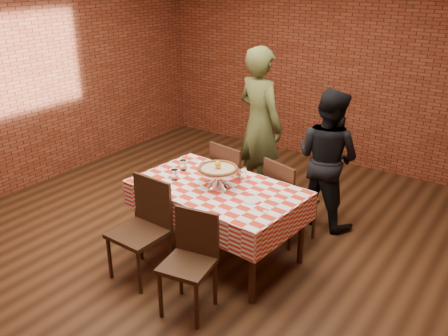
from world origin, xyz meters
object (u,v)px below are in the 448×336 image
(water_glass_left, at_px, (175,175))
(diner_olive, at_px, (260,125))
(chair_near_left, at_px, (138,232))
(chair_far_left, at_px, (237,181))
(water_glass_right, at_px, (183,165))
(table, at_px, (217,222))
(chair_near_right, at_px, (187,267))
(pizza_stand, at_px, (218,178))
(condiment_caddy, at_px, (240,173))
(chair_far_right, at_px, (291,199))
(diner_black, at_px, (327,158))
(pizza, at_px, (218,169))

(water_glass_left, relative_size, diner_olive, 0.06)
(chair_near_left, height_order, chair_far_left, chair_near_left)
(water_glass_left, height_order, diner_olive, diner_olive)
(water_glass_right, height_order, chair_near_left, chair_near_left)
(table, relative_size, chair_far_left, 1.73)
(water_glass_left, bearing_deg, chair_near_right, -44.52)
(table, distance_m, chair_near_right, 0.90)
(water_glass_left, distance_m, chair_far_left, 0.96)
(chair_near_left, bearing_deg, pizza_stand, 64.16)
(water_glass_right, distance_m, condiment_caddy, 0.63)
(water_glass_left, bearing_deg, chair_far_right, 43.67)
(water_glass_left, distance_m, condiment_caddy, 0.64)
(pizza_stand, relative_size, water_glass_left, 3.59)
(condiment_caddy, xyz_separation_m, diner_black, (0.49, 0.99, -0.05))
(pizza_stand, height_order, chair_near_right, pizza_stand)
(water_glass_left, relative_size, chair_near_left, 0.11)
(pizza_stand, height_order, chair_far_left, pizza_stand)
(condiment_caddy, bearing_deg, pizza, -98.75)
(diner_olive, bearing_deg, chair_far_right, 156.83)
(water_glass_right, bearing_deg, diner_black, 45.54)
(pizza_stand, height_order, diner_black, diner_black)
(diner_olive, bearing_deg, water_glass_left, 105.24)
(chair_far_left, bearing_deg, table, 118.98)
(pizza, bearing_deg, water_glass_left, -163.46)
(water_glass_right, xyz_separation_m, diner_black, (1.10, 1.12, -0.04))
(condiment_caddy, height_order, diner_black, diner_black)
(water_glass_left, height_order, chair_far_left, chair_far_left)
(table, height_order, condiment_caddy, condiment_caddy)
(pizza_stand, distance_m, diner_black, 1.37)
(pizza_stand, relative_size, pizza, 1.00)
(chair_near_left, bearing_deg, pizza, 64.16)
(chair_near_right, height_order, diner_black, diner_black)
(diner_olive, bearing_deg, diner_black, -172.12)
(pizza, distance_m, condiment_caddy, 0.29)
(pizza, xyz_separation_m, condiment_caddy, (0.09, 0.25, -0.11))
(chair_far_left, bearing_deg, chair_far_right, -175.32)
(water_glass_left, relative_size, chair_far_right, 0.12)
(pizza, bearing_deg, table, -82.06)
(table, distance_m, pizza, 0.56)
(diner_olive, relative_size, diner_black, 1.22)
(pizza_stand, height_order, water_glass_left, pizza_stand)
(chair_near_left, distance_m, diner_olive, 2.17)
(chair_far_right, height_order, diner_black, diner_black)
(table, xyz_separation_m, chair_far_right, (0.43, 0.71, 0.08))
(chair_near_left, bearing_deg, chair_near_right, -9.40)
(diner_olive, distance_m, diner_black, 0.99)
(pizza, relative_size, diner_olive, 0.21)
(pizza, distance_m, water_glass_left, 0.47)
(condiment_caddy, distance_m, diner_olive, 1.24)
(chair_far_left, distance_m, chair_far_right, 0.71)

